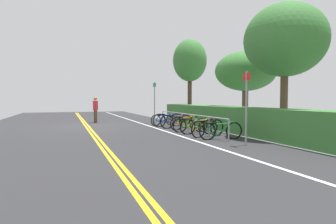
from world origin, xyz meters
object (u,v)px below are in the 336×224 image
object	(u,v)px
bicycle_5	(199,127)
pedestrian	(95,108)
sign_post_near	(155,99)
tree_mid	(245,71)
sign_post_far	(246,101)
bicycle_0	(163,120)
bicycle_2	(176,121)
bicycle_1	(168,120)
bicycle_7	(221,131)
bicycle_4	(190,125)
bicycle_3	(186,123)
tree_near_left	(190,61)
bike_rack	(187,118)
bicycle_6	(208,128)
tree_far_right	(285,41)

from	to	relation	value
bicycle_5	pedestrian	bearing A→B (deg)	-154.15
sign_post_near	tree_mid	xyz separation A→B (m)	(3.83, 3.99, 1.48)
sign_post_far	bicycle_0	bearing A→B (deg)	-178.49
bicycle_2	bicycle_5	distance (m)	2.65
bicycle_1	bicycle_2	bearing A→B (deg)	5.63
bicycle_0	bicycle_2	xyz separation A→B (m)	(1.81, 0.09, 0.03)
bicycle_7	sign_post_far	size ratio (longest dim) A/B	0.72
bicycle_1	bicycle_4	world-z (taller)	bicycle_1
bicycle_5	sign_post_far	world-z (taller)	sign_post_far
sign_post_far	bicycle_3	bearing A→B (deg)	179.25
bicycle_7	sign_post_near	world-z (taller)	sign_post_near
bicycle_5	sign_post_near	xyz separation A→B (m)	(-5.98, -0.14, 1.20)
bicycle_3	bicycle_4	distance (m)	1.06
bicycle_4	pedestrian	distance (m)	7.53
tree_mid	bicycle_7	bearing A→B (deg)	-44.47
bicycle_4	bicycle_1	bearing A→B (deg)	-178.91
bicycle_5	bicycle_7	world-z (taller)	bicycle_5
bicycle_7	tree_near_left	xyz separation A→B (m)	(-9.09, 2.83, 3.87)
bike_rack	bicycle_0	xyz separation A→B (m)	(-3.10, -0.14, -0.29)
bike_rack	sign_post_far	size ratio (longest dim) A/B	3.03
bicycle_6	bicycle_4	bearing A→B (deg)	179.67
sign_post_far	tree_far_right	size ratio (longest dim) A/B	0.45
bicycle_4	bicycle_5	bearing A→B (deg)	1.87
bicycle_7	bicycle_5	bearing A→B (deg)	-177.12
bicycle_7	sign_post_near	xyz separation A→B (m)	(-7.67, -0.22, 1.21)
bicycle_7	tree_mid	world-z (taller)	tree_mid
bike_rack	bicycle_2	xyz separation A→B (m)	(-1.29, -0.05, -0.26)
bike_rack	bicycle_3	xyz separation A→B (m)	(-0.52, 0.13, -0.28)
bicycle_2	tree_mid	distance (m)	4.70
bicycle_6	bicycle_7	size ratio (longest dim) A/B	0.96
pedestrian	bicycle_7	bearing A→B (deg)	22.00
bicycle_0	bicycle_2	world-z (taller)	bicycle_2
sign_post_far	tree_mid	size ratio (longest dim) A/B	0.59
bicycle_7	pedestrian	size ratio (longest dim) A/B	1.05
bicycle_3	bicycle_7	bearing A→B (deg)	-1.74
bicycle_0	bicycle_7	size ratio (longest dim) A/B	0.95
bicycle_0	bicycle_3	xyz separation A→B (m)	(2.58, 0.27, 0.01)
sign_post_near	tree_far_right	world-z (taller)	tree_far_right
bicycle_5	bicycle_6	size ratio (longest dim) A/B	0.98
bicycle_0	pedestrian	size ratio (longest dim) A/B	0.99
tree_mid	bicycle_0	bearing A→B (deg)	-120.47
bicycle_5	tree_far_right	xyz separation A→B (m)	(1.83, 2.89, 3.51)
tree_far_right	bicycle_1	bearing A→B (deg)	-151.51
bicycle_3	sign_post_far	xyz separation A→B (m)	(5.08, -0.07, 1.11)
bicycle_6	tree_mid	size ratio (longest dim) A/B	0.41
bicycle_4	tree_mid	size ratio (longest dim) A/B	0.40
bicycle_2	tree_near_left	distance (m)	6.76
bicycle_7	sign_post_near	bearing A→B (deg)	-178.32
bicycle_0	bicycle_3	bearing A→B (deg)	5.92
bicycle_3	sign_post_far	world-z (taller)	sign_post_far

